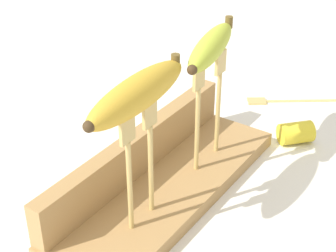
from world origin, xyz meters
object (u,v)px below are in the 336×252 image
Objects in this scene: fork_stand_left at (140,156)px; wire_coil at (144,85)px; fork_stand_right at (209,101)px; banana_raised_right at (211,46)px; fork_fallen_near at (280,100)px; banana_raised_left at (138,93)px; banana_chunk_near at (296,133)px.

wire_coil is (0.36, 0.26, -0.12)m from fork_stand_left.
banana_raised_right is at bearing -166.74° from fork_stand_right.
fork_stand_left is at bearing -143.82° from wire_coil.
fork_stand_right is at bearing 179.63° from fork_fallen_near.
fork_fallen_near is at bearing -0.37° from fork_stand_right.
banana_raised_left is at bearing -177.83° from fork_stand_left.
fork_fallen_near is at bearing -0.37° from banana_raised_right.
fork_fallen_near is (0.29, -0.00, -0.13)m from fork_stand_right.
fork_stand_right is (0.17, -0.00, 0.00)m from fork_stand_left.
banana_raised_left is 1.24× the size of fork_fallen_near.
banana_raised_right is 1.13× the size of fork_fallen_near.
fork_fallen_near and wire_coil have the same top height.
fork_fallen_near is 0.28m from wire_coil.
fork_stand_left is at bearing 165.69° from banana_chunk_near.
banana_chunk_near is at bearing -93.50° from wire_coil.
fork_stand_left is at bearing 179.77° from fork_fallen_near.
fork_fallen_near is (0.46, -0.00, -0.21)m from banana_raised_left.
banana_raised_left is 2.85× the size of banana_chunk_near.
banana_raised_left is 0.40m from banana_chunk_near.
wire_coil is at bearing 36.18° from fork_stand_left.
wire_coil is at bearing 54.74° from fork_stand_right.
fork_stand_left is at bearing 180.00° from fork_stand_right.
banana_raised_left is at bearing 179.99° from banana_raised_right.
banana_raised_right reaches higher than wire_coil.
wire_coil is (0.02, 0.35, -0.02)m from banana_chunk_near.
banana_raised_right is 2.59× the size of banana_chunk_near.
banana_raised_right is at bearing -0.01° from fork_stand_left.
banana_raised_right is (0.17, -0.00, -0.00)m from banana_raised_left.
banana_chunk_near is at bearing -14.30° from banana_raised_left.
banana_chunk_near is at bearing -27.66° from fork_stand_right.
fork_fallen_near is at bearing -68.97° from wire_coil.
banana_raised_right reaches higher than banana_chunk_near.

